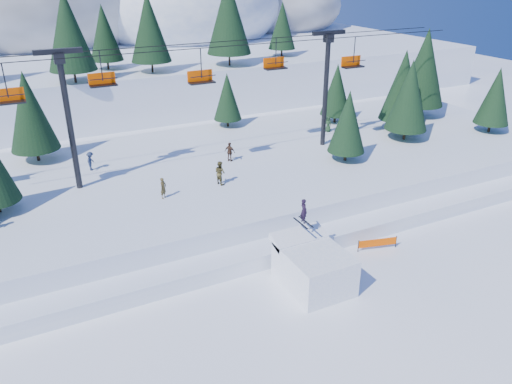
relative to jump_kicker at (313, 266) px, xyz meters
name	(u,v)px	position (x,y,z in m)	size (l,w,h in m)	color
ground	(304,316)	(-2.04, -2.36, -1.30)	(160.00, 160.00, 0.00)	white
mid_shelf	(193,181)	(-2.04, 15.64, -0.05)	(70.00, 22.00, 2.50)	white
berm	(243,242)	(-2.04, 5.64, -0.75)	(70.00, 6.00, 1.10)	white
mountain_ridge	(44,19)	(-7.13, 70.96, 8.35)	(119.00, 61.31, 26.46)	white
jump_kicker	(313,266)	(0.00, 0.00, 0.00)	(3.54, 4.82, 5.18)	white
chairlift	(196,85)	(-1.27, 15.69, 8.02)	(46.00, 3.21, 10.28)	black
conifer_stand	(215,110)	(0.59, 16.46, 5.56)	(62.35, 16.65, 9.45)	black
distant_skiers	(171,165)	(-3.99, 15.01, 2.03)	(31.66, 8.76, 1.86)	#473C1E
banner_near	(377,243)	(6.22, 1.47, -0.76)	(2.78, 0.74, 0.90)	black
banner_far	(388,218)	(9.37, 4.05, -0.76)	(2.82, 0.53, 0.90)	black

